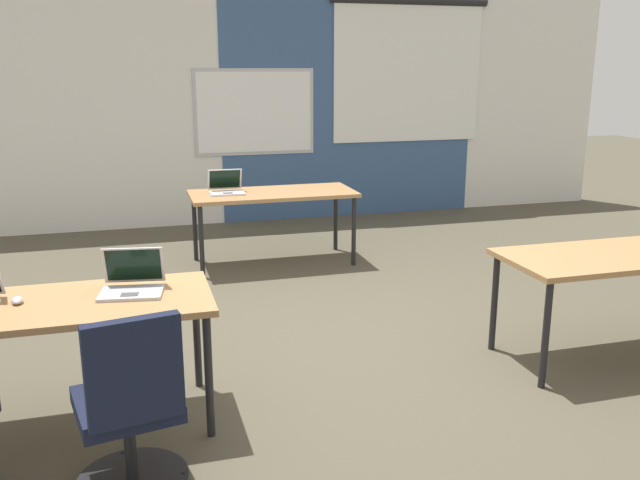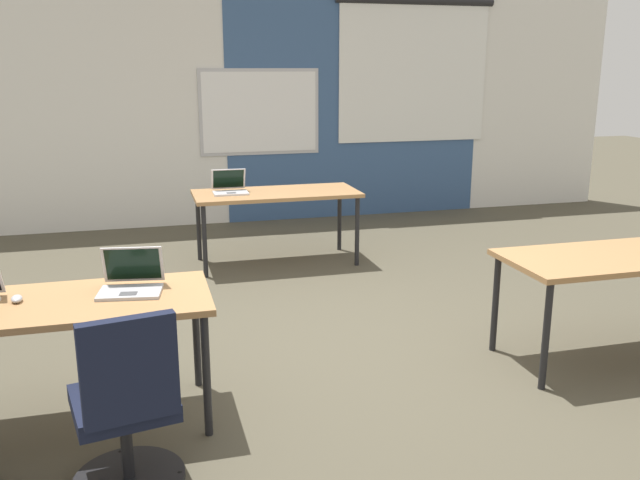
{
  "view_description": "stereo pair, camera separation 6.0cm",
  "coord_description": "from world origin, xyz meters",
  "px_view_note": "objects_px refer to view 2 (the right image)",
  "views": [
    {
      "loc": [
        -1.34,
        -4.16,
        1.92
      ],
      "look_at": [
        -0.2,
        -0.18,
        0.84
      ],
      "focal_mm": 37.82,
      "sensor_mm": 36.0,
      "label": 1
    },
    {
      "loc": [
        -1.28,
        -4.17,
        1.92
      ],
      "look_at": [
        -0.2,
        -0.18,
        0.84
      ],
      "focal_mm": 37.82,
      "sensor_mm": 36.0,
      "label": 2
    }
  ],
  "objects_px": {
    "mouse_near_left_end": "(17,299)",
    "laptop_near_left_inner": "(131,282)",
    "desk_near_left": "(56,312)",
    "desk_far_center": "(276,198)",
    "chair_near_left_inner": "(127,418)",
    "laptop_far_left": "(230,188)",
    "desk_near_right": "(623,263)"
  },
  "relations": [
    {
      "from": "mouse_near_left_end",
      "to": "laptop_near_left_inner",
      "type": "xyz_separation_m",
      "value": [
        0.58,
        0.03,
        0.03
      ]
    },
    {
      "from": "desk_near_left",
      "to": "desk_far_center",
      "type": "height_order",
      "value": "same"
    },
    {
      "from": "chair_near_left_inner",
      "to": "desk_near_left",
      "type": "bearing_deg",
      "value": -75.09
    },
    {
      "from": "mouse_near_left_end",
      "to": "laptop_far_left",
      "type": "distance_m",
      "value": 3.19
    },
    {
      "from": "desk_near_right",
      "to": "desk_far_center",
      "type": "relative_size",
      "value": 1.0
    },
    {
      "from": "desk_far_center",
      "to": "laptop_near_left_inner",
      "type": "bearing_deg",
      "value": -116.54
    },
    {
      "from": "desk_near_right",
      "to": "mouse_near_left_end",
      "type": "height_order",
      "value": "mouse_near_left_end"
    },
    {
      "from": "desk_near_left",
      "to": "desk_near_right",
      "type": "bearing_deg",
      "value": 0.0
    },
    {
      "from": "chair_near_left_inner",
      "to": "laptop_near_left_inner",
      "type": "bearing_deg",
      "value": -104.03
    },
    {
      "from": "mouse_near_left_end",
      "to": "desk_near_left",
      "type": "bearing_deg",
      "value": -12.99
    },
    {
      "from": "desk_near_right",
      "to": "desk_far_center",
      "type": "bearing_deg",
      "value": 122.01
    },
    {
      "from": "chair_near_left_inner",
      "to": "laptop_far_left",
      "type": "xyz_separation_m",
      "value": [
        0.96,
        3.57,
        0.39
      ]
    },
    {
      "from": "mouse_near_left_end",
      "to": "laptop_far_left",
      "type": "bearing_deg",
      "value": 61.96
    },
    {
      "from": "desk_near_right",
      "to": "desk_far_center",
      "type": "distance_m",
      "value": 3.3
    },
    {
      "from": "laptop_far_left",
      "to": "desk_near_left",
      "type": "bearing_deg",
      "value": -113.64
    },
    {
      "from": "desk_near_left",
      "to": "mouse_near_left_end",
      "type": "bearing_deg",
      "value": 167.01
    },
    {
      "from": "mouse_near_left_end",
      "to": "laptop_far_left",
      "type": "xyz_separation_m",
      "value": [
        1.5,
        2.81,
        0.03
      ]
    },
    {
      "from": "laptop_far_left",
      "to": "desk_near_right",
      "type": "bearing_deg",
      "value": -51.52
    },
    {
      "from": "mouse_near_left_end",
      "to": "desk_near_right",
      "type": "bearing_deg",
      "value": -0.68
    },
    {
      "from": "desk_near_right",
      "to": "chair_near_left_inner",
      "type": "xyz_separation_m",
      "value": [
        -3.16,
        -0.71,
        -0.28
      ]
    },
    {
      "from": "desk_near_right",
      "to": "laptop_near_left_inner",
      "type": "xyz_separation_m",
      "value": [
        -3.11,
        0.07,
        0.11
      ]
    },
    {
      "from": "laptop_near_left_inner",
      "to": "laptop_far_left",
      "type": "distance_m",
      "value": 2.93
    },
    {
      "from": "desk_far_center",
      "to": "chair_near_left_inner",
      "type": "height_order",
      "value": "chair_near_left_inner"
    },
    {
      "from": "laptop_far_left",
      "to": "laptop_near_left_inner",
      "type": "bearing_deg",
      "value": -107.33
    },
    {
      "from": "desk_near_left",
      "to": "desk_near_right",
      "type": "xyz_separation_m",
      "value": [
        3.5,
        0.0,
        0.0
      ]
    },
    {
      "from": "desk_near_left",
      "to": "laptop_near_left_inner",
      "type": "xyz_separation_m",
      "value": [
        0.39,
        0.07,
        0.11
      ]
    },
    {
      "from": "desk_near_left",
      "to": "desk_far_center",
      "type": "bearing_deg",
      "value": 57.99
    },
    {
      "from": "mouse_near_left_end",
      "to": "chair_near_left_inner",
      "type": "xyz_separation_m",
      "value": [
        0.53,
        -0.76,
        -0.36
      ]
    },
    {
      "from": "laptop_near_left_inner",
      "to": "chair_near_left_inner",
      "type": "relative_size",
      "value": 0.4
    },
    {
      "from": "desk_near_left",
      "to": "laptop_far_left",
      "type": "height_order",
      "value": "laptop_far_left"
    },
    {
      "from": "laptop_near_left_inner",
      "to": "laptop_far_left",
      "type": "bearing_deg",
      "value": 80.74
    },
    {
      "from": "mouse_near_left_end",
      "to": "desk_far_center",
      "type": "bearing_deg",
      "value": 54.84
    }
  ]
}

